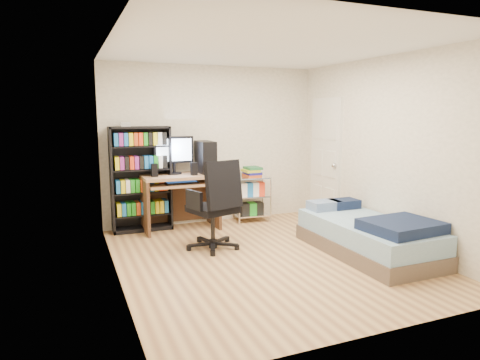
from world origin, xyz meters
name	(u,v)px	position (x,y,z in m)	size (l,w,h in m)	color
room	(267,156)	(0.00, 0.00, 1.25)	(3.58, 4.08, 2.58)	tan
media_shelf	(141,178)	(-1.18, 1.84, 0.80)	(0.88, 0.29, 1.63)	black
computer_desk	(186,179)	(-0.52, 1.75, 0.76)	(1.12, 0.65, 1.41)	tan
office_chair	(215,221)	(-0.46, 0.57, 0.37)	(0.87, 0.87, 1.18)	black
wire_cart	(252,185)	(0.58, 1.75, 0.59)	(0.59, 0.45, 0.90)	silver
bed	(369,235)	(1.26, -0.36, 0.24)	(0.95, 1.91, 0.54)	brown
door	(326,160)	(1.72, 1.35, 1.00)	(0.12, 0.80, 2.00)	silver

